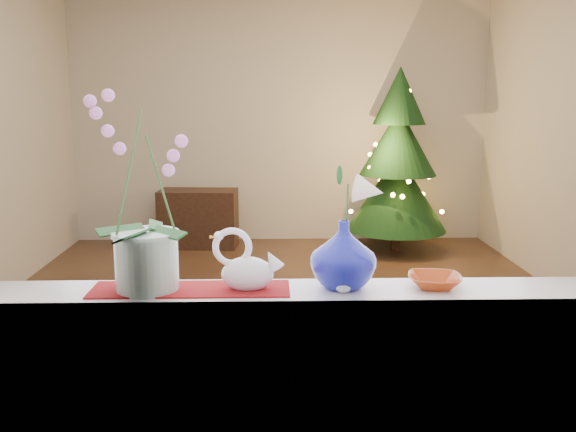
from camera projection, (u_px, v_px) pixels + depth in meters
name	position (u px, v px, depth m)	size (l,w,h in m)	color
ground	(284.00, 313.00, 4.78)	(5.00, 5.00, 0.00)	#331E14
wall_back	(280.00, 118.00, 6.98)	(4.50, 0.10, 2.70)	beige
wall_front	(300.00, 173.00, 2.07)	(4.50, 0.10, 2.70)	beige
window_apron	(298.00, 426.00, 2.28)	(2.20, 0.08, 0.88)	white
windowsill	(298.00, 295.00, 2.28)	(2.20, 0.26, 0.04)	white
window_frame	(300.00, 63.00, 2.03)	(2.22, 0.06, 1.60)	white
runner	(191.00, 289.00, 2.27)	(0.70, 0.20, 0.01)	maroon
orchid_pot	(144.00, 193.00, 2.20)	(0.24, 0.24, 0.70)	silver
swan	(247.00, 261.00, 2.25)	(0.25, 0.11, 0.21)	silver
blue_vase	(343.00, 249.00, 2.27)	(0.27, 0.27, 0.28)	navy
lily	(345.00, 181.00, 2.23)	(0.16, 0.09, 0.21)	white
paperweight	(343.00, 283.00, 2.23)	(0.07, 0.07, 0.07)	white
amber_dish	(435.00, 282.00, 2.29)	(0.16, 0.16, 0.04)	#9A3510
xmas_tree	(398.00, 160.00, 6.54)	(1.03, 1.03, 1.88)	black
side_table	(198.00, 218.00, 6.82)	(0.81, 0.41, 0.61)	black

